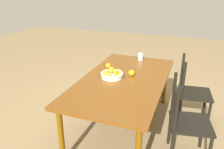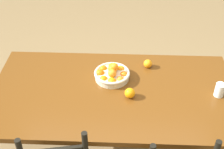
% 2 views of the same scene
% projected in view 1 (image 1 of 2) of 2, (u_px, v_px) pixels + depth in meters
% --- Properties ---
extents(ground_plane, '(12.00, 12.00, 0.00)m').
position_uv_depth(ground_plane, '(123.00, 126.00, 3.13)').
color(ground_plane, olive).
extents(dining_table, '(1.90, 1.02, 0.72)m').
position_uv_depth(dining_table, '(124.00, 83.00, 2.88)').
color(dining_table, '#5E3511').
rests_on(dining_table, ground).
extents(chair_near_window, '(0.47, 0.47, 0.95)m').
position_uv_depth(chair_near_window, '(192.00, 93.00, 3.07)').
color(chair_near_window, black).
rests_on(chair_near_window, ground).
extents(chair_by_cabinet, '(0.50, 0.50, 0.95)m').
position_uv_depth(chair_by_cabinet, '(186.00, 122.00, 2.43)').
color(chair_by_cabinet, black).
rests_on(chair_by_cabinet, ground).
extents(fruit_bowl, '(0.29, 0.29, 0.14)m').
position_uv_depth(fruit_bowl, '(112.00, 74.00, 2.87)').
color(fruit_bowl, beige).
rests_on(fruit_bowl, dining_table).
extents(orange_loose_0, '(0.08, 0.08, 0.08)m').
position_uv_depth(orange_loose_0, '(132.00, 73.00, 2.92)').
color(orange_loose_0, orange).
rests_on(orange_loose_0, dining_table).
extents(orange_loose_1, '(0.07, 0.07, 0.07)m').
position_uv_depth(orange_loose_1, '(108.00, 66.00, 3.18)').
color(orange_loose_1, orange).
rests_on(orange_loose_1, dining_table).
extents(drinking_glass, '(0.07, 0.07, 0.11)m').
position_uv_depth(drinking_glass, '(140.00, 57.00, 3.52)').
color(drinking_glass, silver).
rests_on(drinking_glass, dining_table).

